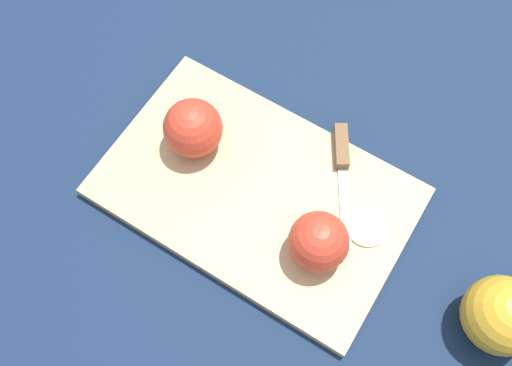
{
  "coord_description": "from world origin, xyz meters",
  "views": [
    {
      "loc": [
        0.15,
        -0.27,
        0.72
      ],
      "look_at": [
        0.0,
        0.0,
        0.04
      ],
      "focal_mm": 42.0,
      "sensor_mm": 36.0,
      "label": 1
    }
  ],
  "objects_px": {
    "apple_half_right": "(319,242)",
    "apple_whole": "(502,315)",
    "apple_half_left": "(193,128)",
    "knife": "(342,157)"
  },
  "relations": [
    {
      "from": "apple_half_left",
      "to": "apple_half_right",
      "type": "height_order",
      "value": "apple_half_left"
    },
    {
      "from": "apple_half_right",
      "to": "apple_whole",
      "type": "bearing_deg",
      "value": -10.48
    },
    {
      "from": "apple_half_left",
      "to": "apple_whole",
      "type": "bearing_deg",
      "value": 102.53
    },
    {
      "from": "apple_half_right",
      "to": "apple_whole",
      "type": "distance_m",
      "value": 0.22
    },
    {
      "from": "apple_half_left",
      "to": "knife",
      "type": "height_order",
      "value": "apple_half_left"
    },
    {
      "from": "apple_half_left",
      "to": "apple_whole",
      "type": "xyz_separation_m",
      "value": [
        0.43,
        -0.04,
        -0.01
      ]
    },
    {
      "from": "apple_half_left",
      "to": "knife",
      "type": "bearing_deg",
      "value": 128.51
    },
    {
      "from": "apple_whole",
      "to": "apple_half_right",
      "type": "bearing_deg",
      "value": -174.47
    },
    {
      "from": "apple_half_right",
      "to": "knife",
      "type": "relative_size",
      "value": 0.47
    },
    {
      "from": "apple_whole",
      "to": "knife",
      "type": "bearing_deg",
      "value": 156.17
    }
  ]
}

